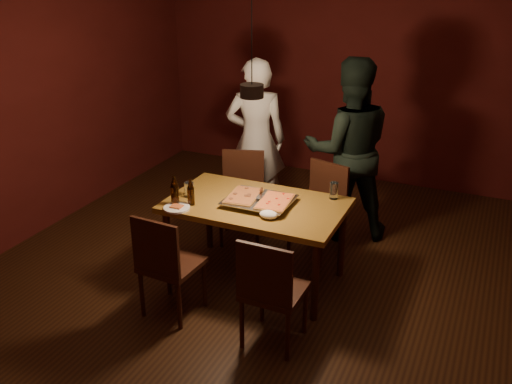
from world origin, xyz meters
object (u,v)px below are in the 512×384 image
at_px(chair_far_left, 242,187).
at_px(beer_bottle_b, 191,192).
at_px(chair_near_left, 165,258).
at_px(plate_slice, 177,208).
at_px(dining_table, 256,211).
at_px(pendant_lamp, 252,90).
at_px(chair_near_right, 270,284).
at_px(diner_white, 256,140).
at_px(pizza_tray, 259,202).
at_px(chair_far_right, 322,201).
at_px(diner_dark, 348,150).
at_px(beer_bottle_a, 175,191).

xyz_separation_m(chair_far_left, beer_bottle_b, (-0.01, -0.98, 0.33)).
xyz_separation_m(chair_near_left, plate_slice, (-0.14, 0.42, 0.22)).
distance_m(dining_table, pendant_lamp, 1.10).
bearing_deg(chair_near_right, chair_near_left, 179.52).
bearing_deg(chair_near_right, diner_white, 117.30).
distance_m(beer_bottle_b, plate_slice, 0.18).
distance_m(chair_near_right, beer_bottle_b, 1.16).
xyz_separation_m(chair_far_left, pizza_tray, (0.51, -0.74, 0.24)).
height_order(chair_far_left, chair_far_right, same).
distance_m(chair_far_left, pendant_lamp, 1.60).
height_order(chair_far_right, plate_slice, chair_far_right).
distance_m(diner_white, pendant_lamp, 1.78).
relative_size(beer_bottle_b, diner_dark, 0.12).
bearing_deg(chair_far_right, diner_dark, -85.73).
distance_m(chair_far_right, pizza_tray, 0.85).
relative_size(chair_near_left, beer_bottle_b, 2.13).
bearing_deg(pizza_tray, plate_slice, -149.62).
relative_size(pizza_tray, plate_slice, 2.50).
height_order(chair_near_left, beer_bottle_a, beer_bottle_a).
xyz_separation_m(chair_near_left, pendant_lamp, (0.45, 0.64, 1.22)).
xyz_separation_m(chair_near_left, pizza_tray, (0.45, 0.79, 0.24)).
bearing_deg(beer_bottle_a, plate_slice, -50.77).
xyz_separation_m(pizza_tray, plate_slice, (-0.59, -0.36, -0.01)).
bearing_deg(beer_bottle_a, pendant_lamp, 12.95).
distance_m(diner_white, diner_dark, 1.02).
xyz_separation_m(beer_bottle_b, plate_slice, (-0.07, -0.12, -0.10)).
bearing_deg(plate_slice, beer_bottle_b, 61.15).
bearing_deg(chair_far_right, pendant_lamp, 86.45).
bearing_deg(beer_bottle_b, plate_slice, -118.85).
height_order(chair_near_left, beer_bottle_b, beer_bottle_b).
bearing_deg(dining_table, pizza_tray, -25.10).
relative_size(chair_near_right, beer_bottle_a, 1.88).
relative_size(chair_far_left, diner_dark, 0.29).
height_order(chair_far_right, chair_near_left, same).
bearing_deg(diner_dark, pizza_tray, 46.12).
height_order(diner_dark, pendant_lamp, pendant_lamp).
height_order(chair_far_left, beer_bottle_a, beer_bottle_a).
height_order(chair_near_left, chair_near_right, same).
height_order(chair_far_left, pizza_tray, chair_far_left).
xyz_separation_m(chair_near_right, beer_bottle_a, (-1.08, 0.51, 0.34)).
relative_size(chair_near_left, diner_dark, 0.27).
relative_size(beer_bottle_a, diner_white, 0.15).
bearing_deg(chair_far_right, beer_bottle_b, 65.51).
xyz_separation_m(pizza_tray, beer_bottle_b, (-0.52, -0.24, 0.09)).
bearing_deg(dining_table, plate_slice, -145.57).
bearing_deg(chair_far_right, beer_bottle_a, 63.33).
xyz_separation_m(chair_near_right, pizza_tray, (-0.44, 0.80, 0.24)).
xyz_separation_m(dining_table, plate_slice, (-0.55, -0.38, 0.08)).
relative_size(chair_far_right, plate_slice, 2.36).
distance_m(pizza_tray, diner_white, 1.41).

